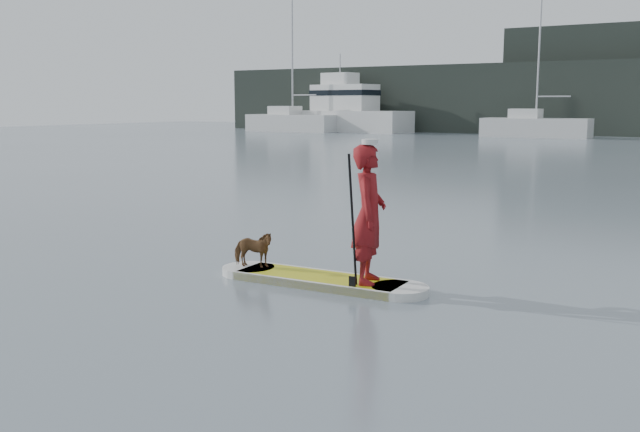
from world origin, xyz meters
The scene contains 10 objects.
ground centered at (0.00, 0.00, 0.00)m, with size 140.00×140.00×0.00m, color slate.
paddleboard centered at (-2.92, -1.71, 0.06)m, with size 3.30×0.92×0.12m.
paddler centered at (-2.15, -1.67, 1.08)m, with size 0.70×0.46×1.92m, color maroon.
white_cap centered at (-2.15, -1.67, 2.08)m, with size 0.22×0.22×0.07m, color silver.
dog centered at (-4.08, -1.76, 0.40)m, with size 0.30×0.66×0.56m, color brown.
paddle centered at (-2.23, -1.99, 0.80)m, with size 0.10×0.30×2.00m.
sailboat_a centered at (-34.74, 45.49, 0.93)m, with size 9.36×3.55×13.31m.
sailboat_c centered at (-12.38, 45.82, 0.86)m, with size 8.15×2.80×11.65m.
motor_yacht_b centered at (-29.72, 47.49, 1.99)m, with size 11.12×4.99×7.09m.
shore_building_west centered at (-10.00, 54.00, 4.50)m, with size 14.00×4.00×9.00m, color black.
Camera 1 is at (2.31, -10.29, 2.59)m, focal length 40.00 mm.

